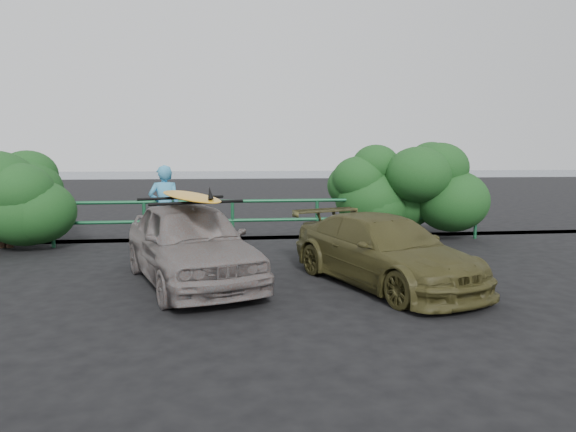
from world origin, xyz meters
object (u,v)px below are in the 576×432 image
Objects in this scene: man at (165,208)px; sedan at (190,243)px; guardrail at (189,222)px; surfboard at (189,196)px; olive_vehicle at (384,251)px.

sedan is at bearing 97.90° from man.
sedan reaches higher than guardrail.
guardrail is at bearing 75.61° from sedan.
surfboard reaches higher than sedan.
guardrail is 5.03× the size of surfboard.
guardrail is 3.66m from sedan.
man is at bearing 115.96° from olive_vehicle.
olive_vehicle is 5.25m from man.
man is at bearing 84.85° from sedan.
guardrail is 3.61× the size of sedan.
man is 0.66× the size of surfboard.
olive_vehicle is 1.36× the size of surfboard.
surfboard is at bearing -86.19° from guardrail.
guardrail is 0.82m from man.
man is (-3.78, 3.62, 0.37)m from olive_vehicle.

